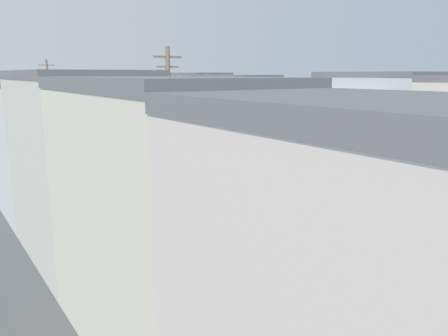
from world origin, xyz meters
name	(u,v)px	position (x,y,z in m)	size (l,w,h in m)	color
ground	(280,221)	(0.00, 0.00, 0.00)	(160.00, 160.00, 0.00)	black
road_slab	(166,175)	(0.00, 15.00, 0.01)	(12.00, 70.00, 0.02)	black
curb_left	(99,184)	(-6.05, 15.00, 0.07)	(0.30, 70.00, 0.15)	gray
curb_right	(222,166)	(6.05, 15.00, 0.07)	(0.30, 70.00, 0.15)	gray
sidewalk_left	(83,186)	(-7.35, 15.00, 0.07)	(2.60, 70.00, 0.15)	gray
sidewalk_right	(233,164)	(7.35, 15.00, 0.07)	(2.60, 70.00, 0.15)	gray
centerline	(166,175)	(0.00, 15.00, 0.00)	(0.12, 70.00, 0.01)	gold
townhouse_row_left	(31,194)	(-11.15, 15.00, 0.00)	(5.00, 70.00, 8.50)	silver
townhouse_row_right	(263,161)	(11.15, 15.00, 0.00)	(5.00, 70.00, 8.50)	silver
tree_b	(223,157)	(-6.30, -3.09, 5.13)	(4.70, 4.70, 7.50)	black
tree_c	(130,133)	(-6.30, 7.43, 5.01)	(4.57, 4.57, 7.32)	black
tree_d	(78,121)	(-6.30, 18.57, 4.80)	(4.70, 4.70, 7.17)	black
tree_e	(40,108)	(-6.30, 32.60, 5.03)	(4.27, 4.27, 7.19)	black
tree_far_r	(161,117)	(6.90, 29.44, 3.58)	(3.10, 3.10, 5.17)	black
utility_pole_near	(170,142)	(-6.30, 2.00, 5.15)	(1.60, 0.26, 10.00)	#42301E
utility_pole_far	(50,110)	(-6.30, 28.00, 5.15)	(1.60, 0.26, 10.00)	#42301E
fedex_truck	(249,171)	(2.13, 5.81, 1.77)	(2.54, 6.61, 3.17)	white
lead_sedan	(179,164)	(1.75, 15.76, 0.66)	(2.20, 4.78, 1.33)	black
parked_left_b	(296,269)	(-4.90, -6.50, 0.67)	(1.87, 4.46, 1.34)	black
parked_left_c	(210,225)	(-4.90, 0.25, 0.64)	(1.79, 4.25, 1.28)	#A2A3B8
parked_left_d	(118,177)	(-4.90, 13.68, 0.72)	(1.69, 4.42, 1.43)	#540A1D
parked_right_b	(355,202)	(4.90, -1.67, 0.75)	(2.49, 5.40, 1.50)	white
parked_right_c	(195,156)	(4.90, 18.09, 0.64)	(1.80, 4.29, 1.29)	black
parked_right_d	(154,144)	(4.90, 27.60, 0.71)	(1.69, 4.40, 1.43)	black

